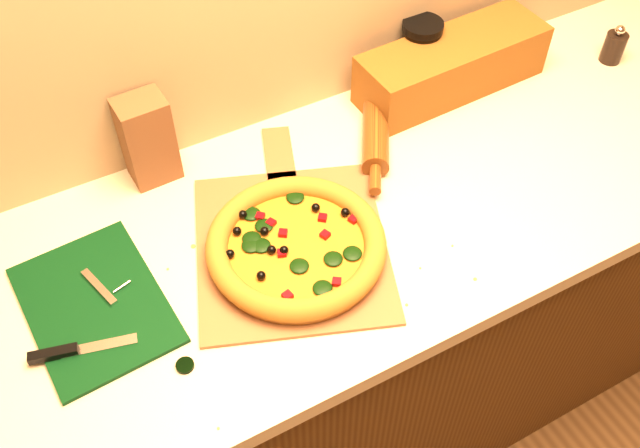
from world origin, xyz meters
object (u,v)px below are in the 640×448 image
at_px(pizza_peel, 291,241).
at_px(dark_jar, 420,51).
at_px(rolling_pin, 376,122).
at_px(cutting_board, 94,306).
at_px(pizza, 296,246).
at_px(pepper_grinder, 614,46).

xyz_separation_m(pizza_peel, dark_jar, (0.49, 0.31, 0.07)).
distance_m(pizza_peel, rolling_pin, 0.36).
height_order(cutting_board, rolling_pin, rolling_pin).
relative_size(pizza, dark_jar, 2.24).
bearing_deg(dark_jar, pepper_grinder, -20.52).
bearing_deg(pepper_grinder, cutting_board, -175.37).
bearing_deg(pizza, dark_jar, 34.55).
relative_size(pizza_peel, dark_jar, 3.84).
distance_m(rolling_pin, dark_jar, 0.23).
bearing_deg(pizza_peel, cutting_board, -164.13).
distance_m(pizza, cutting_board, 0.38).
height_order(pizza_peel, dark_jar, dark_jar).
distance_m(pizza_peel, pizza, 0.04).
relative_size(cutting_board, dark_jar, 2.20).
relative_size(pizza_peel, pizza, 1.71).
height_order(pizza_peel, pizza, pizza).
xyz_separation_m(pizza_peel, pepper_grinder, (0.95, 0.14, 0.04)).
relative_size(cutting_board, rolling_pin, 0.90).
distance_m(pizza, rolling_pin, 0.39).
height_order(pizza_peel, cutting_board, cutting_board).
distance_m(pizza_peel, cutting_board, 0.38).
bearing_deg(rolling_pin, pizza_peel, -148.03).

